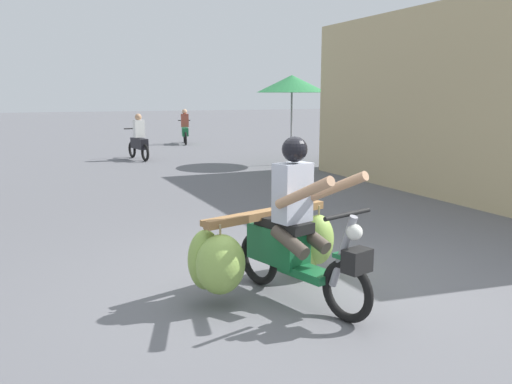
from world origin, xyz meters
TOP-DOWN VIEW (x-y plane):
  - ground_plane at (0.00, 0.00)m, footprint 120.00×120.00m
  - motorbike_main_loaded at (-0.34, -0.03)m, footprint 1.80×1.83m
  - motorbike_distant_ahead_left at (3.42, 15.93)m, footprint 0.62×1.59m
  - motorbike_distant_ahead_right at (0.65, 11.48)m, footprint 0.53×1.61m
  - market_umbrella_near_shop at (4.36, 8.60)m, footprint 1.97×1.97m

SIDE VIEW (x-z plane):
  - ground_plane at x=0.00m, z-range 0.00..0.00m
  - motorbike_main_loaded at x=-0.34m, z-range -0.29..1.29m
  - motorbike_distant_ahead_left at x=3.42m, z-range -0.13..1.27m
  - motorbike_distant_ahead_right at x=0.65m, z-range -0.13..1.27m
  - market_umbrella_near_shop at x=4.36m, z-range 1.01..3.50m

